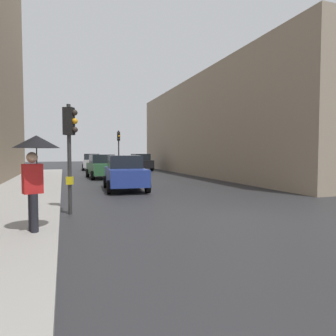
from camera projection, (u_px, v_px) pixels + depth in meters
The scene contains 10 objects.
ground_plane at pixel (247, 218), 8.95m from camera, with size 120.00×120.00×0.00m, color #28282B.
sidewalk_kerb at pixel (20, 198), 12.43m from camera, with size 3.17×40.00×0.16m, color gray.
building_facade_right at pixel (250, 129), 28.04m from camera, with size 12.00×28.08×8.19m, color gray.
traffic_light_near_right at pixel (70, 139), 9.41m from camera, with size 0.45×0.34×3.39m.
traffic_light_far_median at pixel (119, 144), 28.70m from camera, with size 0.24×0.43×3.95m.
car_blue_van at pixel (125, 173), 15.66m from camera, with size 2.24×4.31×1.76m.
car_silver_hatchback at pixel (92, 162), 33.62m from camera, with size 2.25×4.32×1.76m.
car_green_estate at pixel (102, 166), 22.78m from camera, with size 2.18×4.28×1.76m.
car_dark_suv at pixel (140, 162), 32.28m from camera, with size 2.14×4.26×1.76m.
pedestrian_with_umbrella at pixel (35, 156), 6.79m from camera, with size 1.00×1.00×2.14m.
Camera 1 is at (-5.05, -7.64, 1.92)m, focal length 32.77 mm.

